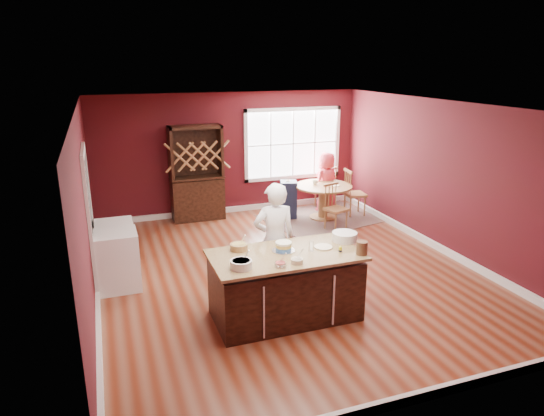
{
  "coord_description": "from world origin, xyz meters",
  "views": [
    {
      "loc": [
        -2.72,
        -6.9,
        3.36
      ],
      "look_at": [
        -0.18,
        0.21,
        1.05
      ],
      "focal_mm": 32.0,
      "sensor_mm": 36.0,
      "label": 1
    }
  ],
  "objects_px": {
    "seated_woman": "(326,182)",
    "high_chair": "(289,199)",
    "chair_east": "(355,192)",
    "layer_cake": "(283,247)",
    "chair_south": "(336,207)",
    "dryer": "(116,247)",
    "kitchen_island": "(285,287)",
    "baker": "(274,240)",
    "toddler": "(286,182)",
    "chair_north": "(325,186)",
    "dining_table": "(323,195)",
    "hutch": "(197,173)",
    "washer": "(118,260)"
  },
  "relations": [
    {
      "from": "seated_woman",
      "to": "high_chair",
      "type": "xyz_separation_m",
      "value": [
        -1.0,
        -0.17,
        -0.26
      ]
    },
    {
      "from": "chair_east",
      "to": "seated_woman",
      "type": "height_order",
      "value": "seated_woman"
    },
    {
      "from": "layer_cake",
      "to": "chair_south",
      "type": "bearing_deg",
      "value": 51.74
    },
    {
      "from": "dryer",
      "to": "chair_south",
      "type": "bearing_deg",
      "value": 8.47
    },
    {
      "from": "kitchen_island",
      "to": "seated_woman",
      "type": "bearing_deg",
      "value": 57.89
    },
    {
      "from": "baker",
      "to": "toddler",
      "type": "bearing_deg",
      "value": -108.86
    },
    {
      "from": "chair_north",
      "to": "toddler",
      "type": "height_order",
      "value": "chair_north"
    },
    {
      "from": "dining_table",
      "to": "chair_north",
      "type": "height_order",
      "value": "chair_north"
    },
    {
      "from": "layer_cake",
      "to": "dryer",
      "type": "relative_size",
      "value": 0.36
    },
    {
      "from": "dining_table",
      "to": "chair_north",
      "type": "relative_size",
      "value": 1.25
    },
    {
      "from": "kitchen_island",
      "to": "chair_east",
      "type": "distance_m",
      "value": 4.85
    },
    {
      "from": "chair_south",
      "to": "seated_woman",
      "type": "distance_m",
      "value": 1.32
    },
    {
      "from": "dining_table",
      "to": "chair_east",
      "type": "distance_m",
      "value": 0.78
    },
    {
      "from": "baker",
      "to": "layer_cake",
      "type": "distance_m",
      "value": 0.61
    },
    {
      "from": "chair_east",
      "to": "dryer",
      "type": "height_order",
      "value": "chair_east"
    },
    {
      "from": "dining_table",
      "to": "seated_woman",
      "type": "height_order",
      "value": "seated_woman"
    },
    {
      "from": "hutch",
      "to": "dryer",
      "type": "distance_m",
      "value": 2.99
    },
    {
      "from": "dining_table",
      "to": "high_chair",
      "type": "distance_m",
      "value": 0.77
    },
    {
      "from": "seated_woman",
      "to": "washer",
      "type": "distance_m",
      "value": 5.36
    },
    {
      "from": "chair_east",
      "to": "chair_south",
      "type": "distance_m",
      "value": 1.14
    },
    {
      "from": "seated_woman",
      "to": "dining_table",
      "type": "bearing_deg",
      "value": 33.92
    },
    {
      "from": "seated_woman",
      "to": "washer",
      "type": "height_order",
      "value": "seated_woman"
    },
    {
      "from": "seated_woman",
      "to": "layer_cake",
      "type": "bearing_deg",
      "value": 33.71
    },
    {
      "from": "dining_table",
      "to": "high_chair",
      "type": "xyz_separation_m",
      "value": [
        -0.7,
        0.3,
        -0.1
      ]
    },
    {
      "from": "kitchen_island",
      "to": "dining_table",
      "type": "height_order",
      "value": "kitchen_island"
    },
    {
      "from": "hutch",
      "to": "layer_cake",
      "type": "bearing_deg",
      "value": -86.56
    },
    {
      "from": "high_chair",
      "to": "dryer",
      "type": "distance_m",
      "value": 4.09
    },
    {
      "from": "kitchen_island",
      "to": "dryer",
      "type": "relative_size",
      "value": 2.32
    },
    {
      "from": "layer_cake",
      "to": "chair_south",
      "type": "distance_m",
      "value": 3.67
    },
    {
      "from": "baker",
      "to": "kitchen_island",
      "type": "bearing_deg",
      "value": 87.01
    },
    {
      "from": "hutch",
      "to": "washer",
      "type": "relative_size",
      "value": 2.28
    },
    {
      "from": "chair_south",
      "to": "washer",
      "type": "relative_size",
      "value": 1.07
    },
    {
      "from": "washer",
      "to": "hutch",
      "type": "bearing_deg",
      "value": 58.29
    },
    {
      "from": "dining_table",
      "to": "toddler",
      "type": "distance_m",
      "value": 0.87
    },
    {
      "from": "dining_table",
      "to": "layer_cake",
      "type": "distance_m",
      "value": 4.34
    },
    {
      "from": "high_chair",
      "to": "chair_south",
      "type": "bearing_deg",
      "value": -43.14
    },
    {
      "from": "chair_east",
      "to": "washer",
      "type": "distance_m",
      "value": 5.58
    },
    {
      "from": "kitchen_island",
      "to": "chair_north",
      "type": "bearing_deg",
      "value": 58.53
    },
    {
      "from": "chair_south",
      "to": "high_chair",
      "type": "relative_size",
      "value": 1.12
    },
    {
      "from": "washer",
      "to": "dryer",
      "type": "xyz_separation_m",
      "value": [
        0.0,
        0.64,
        -0.02
      ]
    },
    {
      "from": "chair_north",
      "to": "toddler",
      "type": "relative_size",
      "value": 3.83
    },
    {
      "from": "dining_table",
      "to": "seated_woman",
      "type": "bearing_deg",
      "value": 57.56
    },
    {
      "from": "kitchen_island",
      "to": "hutch",
      "type": "xyz_separation_m",
      "value": [
        -0.26,
        4.61,
        0.59
      ]
    },
    {
      "from": "toddler",
      "to": "dryer",
      "type": "height_order",
      "value": "toddler"
    },
    {
      "from": "dining_table",
      "to": "kitchen_island",
      "type": "bearing_deg",
      "value": -122.07
    },
    {
      "from": "chair_south",
      "to": "baker",
      "type": "bearing_deg",
      "value": -150.86
    },
    {
      "from": "baker",
      "to": "toddler",
      "type": "xyz_separation_m",
      "value": [
        1.49,
        3.39,
        -0.05
      ]
    },
    {
      "from": "chair_south",
      "to": "kitchen_island",
      "type": "bearing_deg",
      "value": -144.55
    },
    {
      "from": "chair_south",
      "to": "dryer",
      "type": "distance_m",
      "value": 4.39
    },
    {
      "from": "layer_cake",
      "to": "washer",
      "type": "distance_m",
      "value": 2.67
    }
  ]
}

